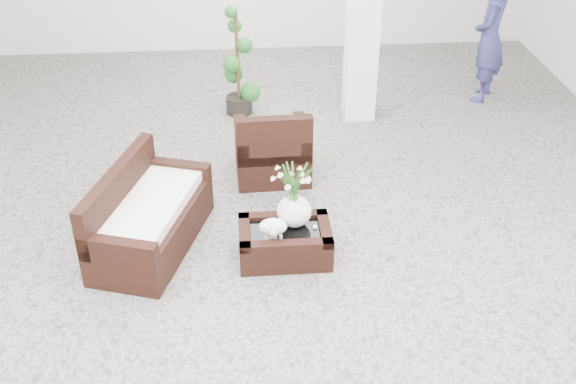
{
  "coord_description": "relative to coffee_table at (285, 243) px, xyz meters",
  "views": [
    {
      "loc": [
        -0.46,
        -5.84,
        4.26
      ],
      "look_at": [
        0.0,
        -0.1,
        0.62
      ],
      "focal_mm": 43.41,
      "sensor_mm": 36.0,
      "label": 1
    }
  ],
  "objects": [
    {
      "name": "sheep_figurine",
      "position": [
        -0.12,
        -0.1,
        0.26
      ],
      "size": [
        0.28,
        0.23,
        0.21
      ],
      "primitive_type": "ellipsoid",
      "color": "white",
      "rests_on": "coffee_table"
    },
    {
      "name": "ground",
      "position": [
        0.05,
        0.32,
        -0.16
      ],
      "size": [
        11.0,
        11.0,
        0.0
      ],
      "primitive_type": "plane",
      "color": "gray",
      "rests_on": "ground"
    },
    {
      "name": "tealight",
      "position": [
        0.3,
        0.02,
        0.17
      ],
      "size": [
        0.04,
        0.04,
        0.03
      ],
      "primitive_type": "cylinder",
      "color": "white",
      "rests_on": "coffee_table"
    },
    {
      "name": "planter_narcissus",
      "position": [
        0.1,
        0.1,
        0.56
      ],
      "size": [
        0.44,
        0.44,
        0.8
      ],
      "primitive_type": null,
      "color": "white",
      "rests_on": "coffee_table"
    },
    {
      "name": "coffee_table",
      "position": [
        0.0,
        0.0,
        0.0
      ],
      "size": [
        0.9,
        0.6,
        0.31
      ],
      "primitive_type": "cube",
      "color": "black",
      "rests_on": "ground"
    },
    {
      "name": "shopper",
      "position": [
        3.13,
        3.55,
        0.76
      ],
      "size": [
        0.7,
        0.79,
        1.83
      ],
      "primitive_type": "imported",
      "rotation": [
        0.0,
        0.0,
        -2.07
      ],
      "color": "navy",
      "rests_on": "ground"
    },
    {
      "name": "armchair",
      "position": [
        -0.03,
        1.62,
        0.29
      ],
      "size": [
        0.87,
        0.84,
        0.9
      ],
      "primitive_type": "cube",
      "rotation": [
        0.0,
        0.0,
        3.17
      ],
      "color": "black",
      "rests_on": "ground"
    },
    {
      "name": "topiary",
      "position": [
        -0.39,
        3.33,
        0.59
      ],
      "size": [
        0.4,
        0.4,
        1.5
      ],
      "primitive_type": null,
      "color": "#1A501A",
      "rests_on": "ground"
    },
    {
      "name": "loveseat",
      "position": [
        -1.32,
        0.3,
        0.27
      ],
      "size": [
        1.21,
        1.74,
        0.84
      ],
      "primitive_type": "cube",
      "rotation": [
        0.0,
        0.0,
        1.26
      ],
      "color": "black",
      "rests_on": "ground"
    }
  ]
}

